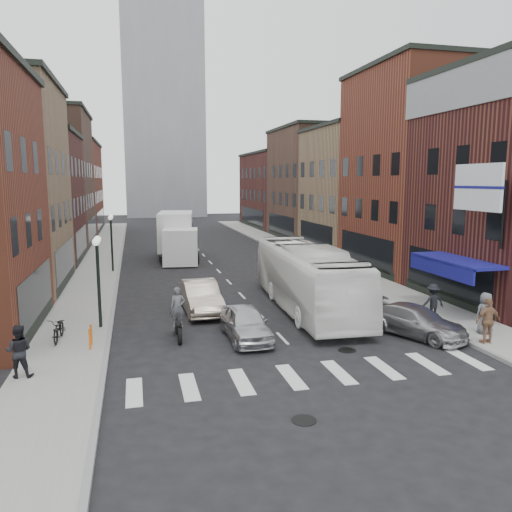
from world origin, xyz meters
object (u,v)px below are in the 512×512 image
at_px(ped_right_c, 485,313).
at_px(streetlamp_near, 98,265).
at_px(billboard_sign, 479,189).
at_px(transit_bus, 307,278).
at_px(curb_car, 416,321).
at_px(streetlamp_far, 111,232).
at_px(sedan_left_near, 246,323).
at_px(bike_rack, 90,337).
at_px(ped_left_solo, 19,351).
at_px(ped_right_b, 488,321).
at_px(motorcycle_rider, 178,315).
at_px(ped_right_a, 433,302).
at_px(parked_bicycle, 59,328).
at_px(box_truck, 177,237).
at_px(sedan_left_far, 201,297).

bearing_deg(ped_right_c, streetlamp_near, -14.44).
xyz_separation_m(billboard_sign, ped_right_c, (-0.32, -1.30, -5.11)).
bearing_deg(streetlamp_near, ped_right_c, -17.04).
height_order(transit_bus, curb_car, transit_bus).
distance_m(streetlamp_far, sedan_left_near, 17.88).
xyz_separation_m(streetlamp_near, bike_rack, (-0.20, -2.70, -2.36)).
bearing_deg(ped_right_c, transit_bus, -44.10).
distance_m(curb_car, ped_left_solo, 15.20).
distance_m(bike_rack, ped_right_b, 15.45).
distance_m(motorcycle_rider, ped_right_a, 11.61).
height_order(billboard_sign, streetlamp_near, billboard_sign).
bearing_deg(bike_rack, parked_bicycle, 137.07).
height_order(parked_bicycle, ped_left_solo, ped_left_solo).
relative_size(streetlamp_near, curb_car, 0.93).
height_order(bike_rack, box_truck, box_truck).
xyz_separation_m(bike_rack, ped_left_solo, (-2.00, -2.53, 0.47)).
xyz_separation_m(streetlamp_far, ped_left_solo, (-2.20, -19.23, -1.89)).
relative_size(bike_rack, curb_car, 0.18).
bearing_deg(sedan_left_near, sedan_left_far, 103.49).
xyz_separation_m(streetlamp_far, motorcycle_rider, (3.19, -16.06, -1.89)).
xyz_separation_m(box_truck, parked_bicycle, (-6.47, -20.53, -1.28)).
relative_size(transit_bus, ped_right_b, 6.51).
relative_size(streetlamp_far, ped_right_b, 2.27).
distance_m(streetlamp_near, ped_right_b, 16.14).
height_order(streetlamp_far, bike_rack, streetlamp_far).
bearing_deg(ped_left_solo, bike_rack, -122.65).
xyz_separation_m(motorcycle_rider, parked_bicycle, (-4.69, 0.57, -0.40)).
relative_size(streetlamp_far, parked_bicycle, 2.27).
bearing_deg(streetlamp_near, streetlamp_far, 90.00).
distance_m(sedan_left_far, parked_bicycle, 7.08).
distance_m(motorcycle_rider, curb_car, 9.95).
height_order(billboard_sign, bike_rack, billboard_sign).
bearing_deg(motorcycle_rider, ped_right_b, -16.66).
bearing_deg(box_truck, ped_right_c, -58.73).
xyz_separation_m(streetlamp_near, ped_left_solo, (-2.20, -5.23, -1.89)).
relative_size(streetlamp_near, bike_rack, 5.14).
relative_size(curb_car, ped_right_c, 2.52).
xyz_separation_m(billboard_sign, streetlamp_far, (-15.99, 17.50, -3.22)).
bearing_deg(ped_left_solo, curb_car, -169.69).
bearing_deg(sedan_left_far, ped_left_solo, -135.08).
bearing_deg(billboard_sign, sedan_left_far, 154.10).
xyz_separation_m(sedan_left_far, ped_right_c, (11.01, -6.80, 0.25)).
bearing_deg(ped_right_a, ped_right_c, 110.57).
distance_m(streetlamp_far, ped_right_c, 24.54).
bearing_deg(streetlamp_far, bike_rack, -90.69).
relative_size(sedan_left_far, curb_car, 1.07).
bearing_deg(motorcycle_rider, billboard_sign, -4.83).
relative_size(streetlamp_near, sedan_left_far, 0.87).
bearing_deg(ped_right_c, sedan_left_near, -9.37).
relative_size(bike_rack, motorcycle_rider, 0.37).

